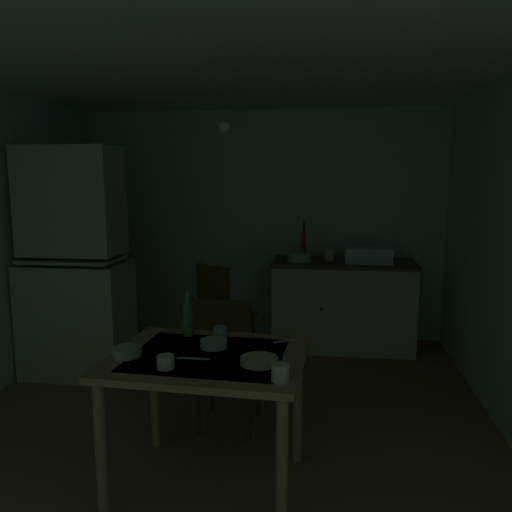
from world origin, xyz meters
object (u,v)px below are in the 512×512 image
Objects in this scene: mug_dark at (220,332)px; glass_bottle at (188,318)px; chair_far_side at (226,361)px; chair_by_counter at (222,311)px; hutch_cabinet at (75,270)px; serving_bowl_wide at (214,344)px; mixing_bowl_counter at (299,257)px; sink_basin at (368,254)px; dining_table at (208,373)px; hand_pump at (303,243)px.

glass_bottle is (-0.19, 0.00, 0.08)m from mug_dark.
chair_far_side is 1.25m from chair_by_counter.
hutch_cabinet is at bearing 142.18° from mug_dark.
mixing_bowl_counter is at bearing 81.49° from serving_bowl_wide.
mixing_bowl_counter is at bearing -175.70° from sink_basin.
chair_far_side reaches higher than dining_table.
hutch_cabinet reaches higher than mug_dark.
sink_basin reaches higher than mixing_bowl_counter.
chair_far_side is 6.14× the size of serving_bowl_wide.
dining_table is 0.33m from mug_dark.
sink_basin is 0.47× the size of chair_far_side.
chair_far_side is at bearing 94.02° from serving_bowl_wide.
serving_bowl_wide is at bearing -41.92° from hutch_cabinet.
glass_bottle is at bearing -115.29° from chair_far_side.
chair_far_side is (1.46, -0.82, -0.42)m from hutch_cabinet.
sink_basin reaches higher than chair_by_counter.
dining_table is at bearing -87.34° from chair_far_side.
hand_pump reaches higher than sink_basin.
sink_basin is at bearing 66.80° from serving_bowl_wide.
sink_basin is 1.13× the size of hand_pump.
hand_pump reaches higher than chair_by_counter.
chair_by_counter reaches higher than dining_table.
chair_far_side is at bearing 64.71° from glass_bottle.
serving_bowl_wide is at bearing -113.20° from sink_basin.
dining_table is (-0.39, -2.52, -0.38)m from hand_pump.
chair_by_counter is (-0.28, 1.22, 0.01)m from chair_far_side.
sink_basin is 2.57m from serving_bowl_wide.
chair_far_side is at bearing 95.80° from mug_dark.
hand_pump is at bearing 77.49° from chair_far_side.
sink_basin is at bearing 67.67° from dining_table.
hutch_cabinet is 1.89m from mug_dark.
chair_by_counter is (-0.69, -0.66, -0.55)m from hand_pump.
mug_dark is (1.49, -1.16, -0.11)m from hutch_cabinet.
hutch_cabinet is 7.16× the size of glass_bottle.
chair_far_side reaches higher than serving_bowl_wide.
mixing_bowl_counter is at bearing 27.65° from hutch_cabinet.
glass_bottle is at bearing -104.58° from hand_pump.
hand_pump is 2.58m from dining_table.
sink_basin is 2.69m from dining_table.
chair_by_counter is 6.12× the size of serving_bowl_wide.
serving_bowl_wide is at bearing -79.76° from chair_by_counter.
chair_far_side is at bearing -77.15° from chair_by_counter.
hand_pump is at bearing 75.42° from glass_bottle.
glass_bottle is (-0.54, -2.12, -0.03)m from mixing_bowl_counter.
dining_table is at bearing -90.87° from mug_dark.
hand_pump is 0.37× the size of dining_table.
glass_bottle reaches higher than mixing_bowl_counter.
mug_dark is at bearing -114.98° from sink_basin.
glass_bottle is at bearing -41.70° from hutch_cabinet.
dining_table is 0.17m from serving_bowl_wide.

